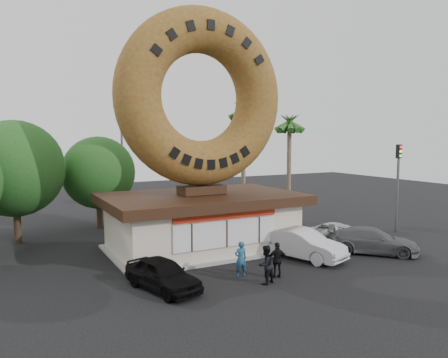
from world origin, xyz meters
TOP-DOWN VIEW (x-y plane):
  - ground at (0.00, 0.00)m, footprint 90.00×90.00m
  - donut_shop at (0.00, 5.98)m, footprint 11.20×7.20m
  - giant_donut at (0.00, 6.00)m, footprint 10.07×2.57m
  - tree_west at (-9.50, 13.00)m, footprint 6.00×6.00m
  - tree_mid at (-4.00, 15.00)m, footprint 5.20×5.20m
  - palm_near at (7.50, 14.00)m, footprint 2.60×2.60m
  - palm_far at (11.00, 12.50)m, footprint 2.60×2.60m
  - street_lamp at (-1.86, 16.00)m, footprint 2.11×0.20m
  - traffic_signal at (14.00, 3.99)m, footprint 0.30×0.38m
  - person_left at (-0.48, 0.61)m, footprint 0.65×0.46m
  - person_center at (-0.02, -0.83)m, footprint 1.01×0.89m
  - person_right at (0.95, -0.37)m, footprint 1.07×0.70m
  - car_black at (-4.39, 0.60)m, footprint 2.71×4.38m
  - car_silver at (4.03, 1.70)m, footprint 3.18×5.10m
  - car_grey at (8.23, 0.69)m, footprint 4.94×4.94m
  - car_white at (8.55, 3.82)m, footprint 4.21×1.99m

SIDE VIEW (x-z plane):
  - ground at x=0.00m, z-range 0.00..0.00m
  - car_white at x=8.55m, z-range 0.00..1.16m
  - car_black at x=-4.39m, z-range 0.00..1.39m
  - car_grey at x=8.23m, z-range 0.00..1.44m
  - car_silver at x=4.03m, z-range 0.00..1.59m
  - person_right at x=0.95m, z-range 0.00..1.69m
  - person_left at x=-0.48m, z-range 0.00..1.69m
  - person_center at x=-0.02m, z-range 0.00..1.76m
  - donut_shop at x=0.00m, z-range -0.13..3.67m
  - traffic_signal at x=14.00m, z-range 0.83..6.90m
  - tree_mid at x=-4.00m, z-range 0.70..7.33m
  - street_lamp at x=-1.86m, z-range 0.48..8.48m
  - tree_west at x=-9.50m, z-range 0.82..8.47m
  - palm_far at x=11.00m, z-range 3.11..11.86m
  - palm_near at x=7.50m, z-range 3.54..13.29m
  - giant_donut at x=0.00m, z-range 3.80..13.87m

